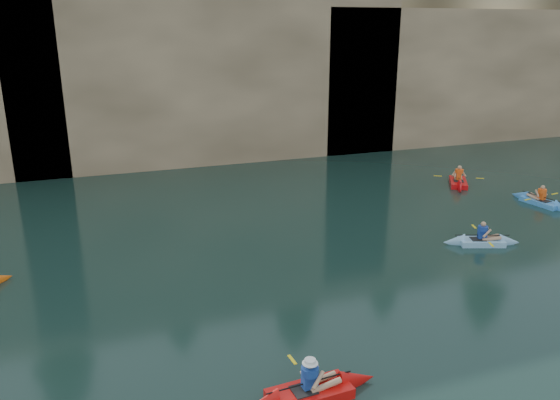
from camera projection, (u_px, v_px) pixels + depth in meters
name	position (u px, v px, depth m)	size (l,w,h in m)	color
ground	(353.00, 356.00, 14.38)	(160.00, 160.00, 0.00)	black
cliff	(166.00, 60.00, 39.45)	(70.00, 16.00, 12.00)	tan
cliff_slab_center	(218.00, 70.00, 33.55)	(24.00, 2.40, 11.40)	tan
cliff_slab_east	(483.00, 74.00, 40.25)	(26.00, 2.40, 9.84)	tan
sea_cave_center	(124.00, 145.00, 32.27)	(3.50, 1.00, 3.20)	black
sea_cave_east	(338.00, 121.00, 36.60)	(5.00, 1.00, 4.50)	black
main_kayaker	(309.00, 392.00, 12.66)	(3.55, 2.38, 1.30)	red
kayaker_ltblue_near	(481.00, 241.00, 21.65)	(3.10, 2.25, 1.20)	#86BBE0
kayaker_red_far	(458.00, 182.00, 29.84)	(2.66, 3.51, 1.35)	red
kayaker_blue_east	(541.00, 202.00, 26.52)	(2.37, 3.47, 1.21)	#408EDC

